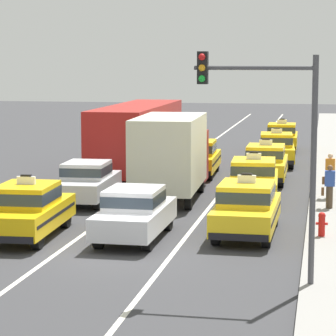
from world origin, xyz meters
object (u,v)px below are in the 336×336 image
at_px(pedestrian_by_storefront, 330,176).
at_px(traffic_light_pole, 272,128).
at_px(box_truck_center_second, 172,153).
at_px(taxi_right_fourth, 276,148).
at_px(taxi_left_nearest, 28,209).
at_px(sedan_center_nearest, 135,212).
at_px(taxi_center_third, 198,157).
at_px(bus_left_third, 138,134).
at_px(taxi_right_fifth, 282,137).
at_px(taxi_right_nearest, 247,208).
at_px(sedan_left_second, 87,181).
at_px(fire_hydrant, 322,223).
at_px(pedestrian_far_corner, 329,187).
at_px(taxi_right_second, 254,180).
at_px(taxi_right_third, 266,162).

relative_size(pedestrian_by_storefront, traffic_light_pole, 0.31).
height_order(box_truck_center_second, traffic_light_pole, traffic_light_pole).
bearing_deg(taxi_right_fourth, taxi_left_nearest, -108.92).
relative_size(sedan_center_nearest, box_truck_center_second, 0.61).
bearing_deg(taxi_center_third, taxi_left_nearest, -101.99).
relative_size(bus_left_third, pedestrian_by_storefront, 6.50).
relative_size(bus_left_third, sedan_center_nearest, 2.60).
relative_size(taxi_right_fifth, traffic_light_pole, 0.82).
bearing_deg(taxi_right_fifth, pedestrian_by_storefront, -81.05).
bearing_deg(taxi_right_fifth, taxi_right_nearest, -89.62).
relative_size(sedan_left_second, traffic_light_pole, 0.78).
height_order(taxi_center_third, traffic_light_pole, traffic_light_pole).
bearing_deg(fire_hydrant, traffic_light_pole, -102.64).
relative_size(taxi_left_nearest, bus_left_third, 0.41).
height_order(taxi_right_fourth, taxi_right_fifth, same).
distance_m(bus_left_third, box_truck_center_second, 8.13).
bearing_deg(fire_hydrant, pedestrian_by_storefront, 87.89).
bearing_deg(pedestrian_far_corner, taxi_right_fifth, 97.91).
xyz_separation_m(bus_left_third, taxi_center_third, (3.12, -1.13, -0.94)).
height_order(sedan_center_nearest, fire_hydrant, sedan_center_nearest).
height_order(bus_left_third, sedan_center_nearest, bus_left_third).
bearing_deg(taxi_right_fifth, pedestrian_far_corner, -82.09).
height_order(taxi_right_second, traffic_light_pole, traffic_light_pole).
distance_m(taxi_right_third, pedestrian_far_corner, 7.33).
xyz_separation_m(box_truck_center_second, taxi_right_second, (3.21, -0.34, -0.90)).
distance_m(taxi_right_fifth, pedestrian_far_corner, 19.45).
height_order(taxi_center_third, pedestrian_far_corner, taxi_center_third).
relative_size(taxi_left_nearest, sedan_left_second, 1.06).
distance_m(taxi_left_nearest, taxi_right_nearest, 6.70).
distance_m(bus_left_third, sedan_center_nearest, 15.36).
xyz_separation_m(taxi_right_second, taxi_right_fourth, (0.20, 11.26, 0.00)).
relative_size(bus_left_third, taxi_right_fifth, 2.45).
height_order(box_truck_center_second, taxi_right_fourth, box_truck_center_second).
bearing_deg(taxi_right_third, pedestrian_far_corner, -68.11).
height_order(box_truck_center_second, pedestrian_far_corner, box_truck_center_second).
distance_m(taxi_left_nearest, pedestrian_far_corner, 10.81).
bearing_deg(fire_hydrant, pedestrian_far_corner, 87.17).
bearing_deg(fire_hydrant, taxi_right_nearest, 171.47).
xyz_separation_m(taxi_right_fourth, traffic_light_pole, (1.19, -22.85, 2.94)).
bearing_deg(pedestrian_by_storefront, taxi_right_third, 120.64).
xyz_separation_m(box_truck_center_second, taxi_right_nearest, (3.51, -6.27, -0.90)).
bearing_deg(taxi_left_nearest, taxi_right_nearest, 13.31).
distance_m(box_truck_center_second, taxi_right_third, 5.99).
distance_m(taxi_right_second, taxi_right_fifth, 17.73).
xyz_separation_m(taxi_center_third, pedestrian_far_corner, (6.02, -8.26, 0.05)).
relative_size(box_truck_center_second, pedestrian_far_corner, 4.53).
relative_size(taxi_center_third, traffic_light_pole, 0.83).
height_order(taxi_center_third, fire_hydrant, taxi_center_third).
bearing_deg(traffic_light_pole, sedan_left_second, 126.40).
bearing_deg(pedestrian_far_corner, box_truck_center_second, 162.65).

